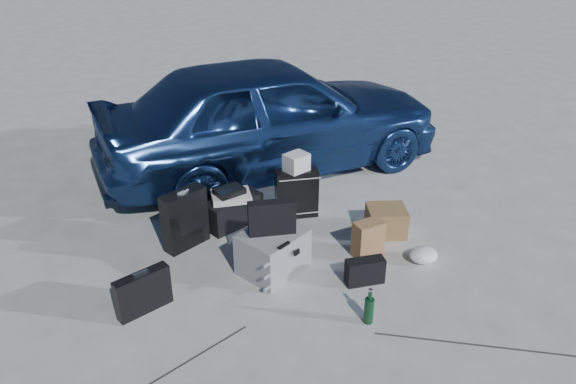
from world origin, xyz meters
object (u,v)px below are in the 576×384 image
Objects in this scene: suitcase_right at (297,193)px; cardboard_box at (386,221)px; car at (271,114)px; pelican_case at (273,252)px; briefcase at (143,292)px; green_bottle at (369,307)px; suitcase_left at (185,219)px; duffel_bag at (233,211)px.

cardboard_box is (0.67, -0.72, -0.13)m from suitcase_right.
car is 2.32m from pelican_case.
pelican_case is 1.05m from suitcase_right.
suitcase_right is 1.40× the size of cardboard_box.
suitcase_right is at bearing 9.66° from briefcase.
green_bottle is at bearing -129.60° from cardboard_box.
suitcase_left is 1.88× the size of green_bottle.
suitcase_right is at bearing 132.95° from cardboard_box.
car is 7.82× the size of suitcase_right.
pelican_case reaches higher than briefcase.
green_bottle is (-0.49, -3.07, -0.57)m from car.
suitcase_right is at bearing -18.85° from suitcase_left.
car is at bearing 29.47° from briefcase.
suitcase_left is (0.60, 0.83, 0.11)m from briefcase.
suitcase_right is at bearing 169.44° from car.
suitcase_right is 1.71× the size of green_bottle.
briefcase is 2.53m from cardboard_box.
briefcase reaches higher than cardboard_box.
suitcase_left is 1.25m from suitcase_right.
briefcase is (-2.10, -2.14, -0.54)m from car.
pelican_case is 1.77× the size of green_bottle.
cardboard_box is 1.43m from green_bottle.
briefcase is at bearing -176.13° from cardboard_box.
briefcase is at bearing 159.70° from pelican_case.
pelican_case is at bearing -113.95° from suitcase_right.
suitcase_left is at bearing -163.01° from suitcase_right.
green_bottle is (1.62, -0.93, -0.03)m from briefcase.
car is 13.38× the size of green_bottle.
pelican_case is 1.03× the size of suitcase_right.
pelican_case is 0.98m from suitcase_left.
briefcase reaches higher than duffel_bag.
green_bottle is (-0.91, -1.10, 0.01)m from cardboard_box.
car is 3.05m from briefcase.
cardboard_box is at bearing -12.18° from briefcase.
duffel_bag reaches higher than cardboard_box.
pelican_case is at bearing 112.28° from green_bottle.
suitcase_right is 0.99m from cardboard_box.
pelican_case is at bearing -175.51° from cardboard_box.
briefcase is 1.86m from green_bottle.
suitcase_right is 0.88× the size of duffel_bag.
duffel_bag is 1.60m from cardboard_box.
green_bottle is (1.01, -1.76, -0.14)m from suitcase_left.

